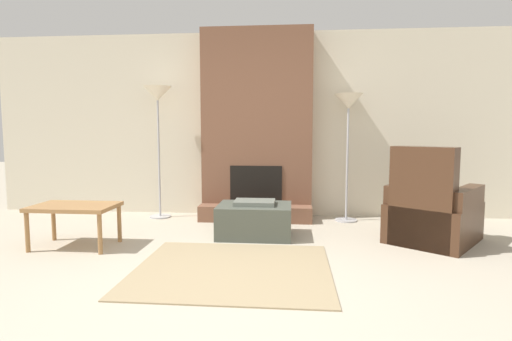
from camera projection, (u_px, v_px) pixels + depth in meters
name	position (u px, v px, depth m)	size (l,w,h in m)	color
ground_plane	(225.00, 295.00, 2.95)	(24.00, 24.00, 0.00)	#B2A893
wall_back	(258.00, 125.00, 5.74)	(7.81, 0.06, 2.60)	beige
fireplace	(257.00, 130.00, 5.53)	(1.52, 0.60, 2.60)	brown
ottoman	(255.00, 220.00, 4.60)	(0.84, 0.61, 0.42)	#474C42
armchair	(431.00, 215.00, 4.32)	(1.20, 1.23, 1.05)	#422819
side_table	(75.00, 210.00, 4.15)	(0.84, 0.52, 0.45)	#9E7042
floor_lamp_left	(158.00, 103.00, 5.48)	(0.38, 0.38, 1.82)	#ADADB2
floor_lamp_right	(348.00, 110.00, 5.26)	(0.38, 0.38, 1.70)	#ADADB2
area_rug	(233.00, 269.00, 3.50)	(1.70, 1.51, 0.01)	#9E8966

